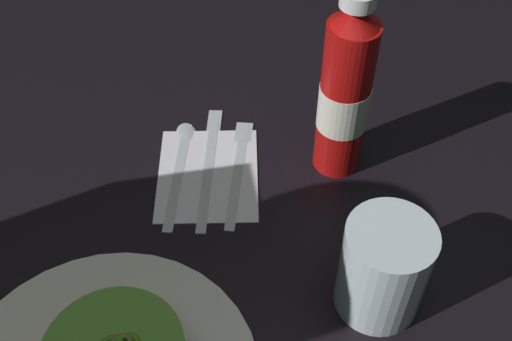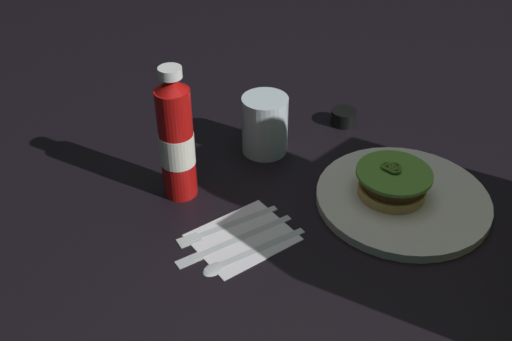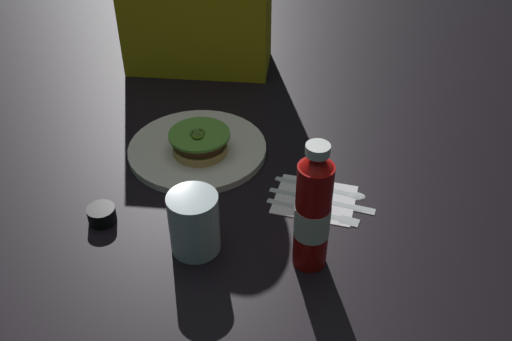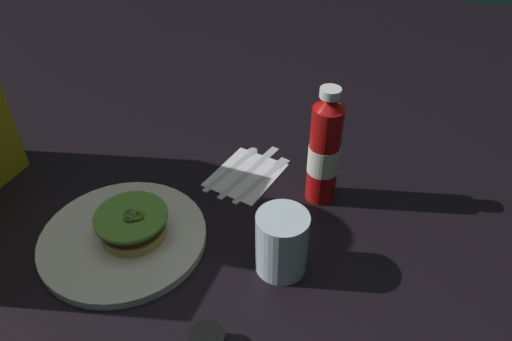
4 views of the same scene
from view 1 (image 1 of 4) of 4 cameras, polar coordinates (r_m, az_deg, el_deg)
The scene contains 6 objects.
ketchup_bottle at distance 0.70m, azimuth 8.30°, elevation 7.02°, with size 0.06×0.06×0.24m.
water_glass at distance 0.61m, azimuth 11.80°, elevation -8.95°, with size 0.09×0.09×0.11m, color silver.
napkin at distance 0.75m, azimuth -4.52°, elevation -0.31°, with size 0.15×0.12×0.00m, color white.
fork_utensil at distance 0.76m, azimuth -1.58°, elevation 0.93°, with size 0.18×0.06×0.00m.
butter_knife at distance 0.77m, azimuth -4.35°, elevation 1.32°, with size 0.20×0.06×0.00m.
spoon_utensil at distance 0.77m, azimuth -7.01°, elevation 1.40°, with size 0.18×0.06×0.00m.
Camera 1 is at (-0.26, 0.06, 0.56)m, focal length 42.84 mm.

